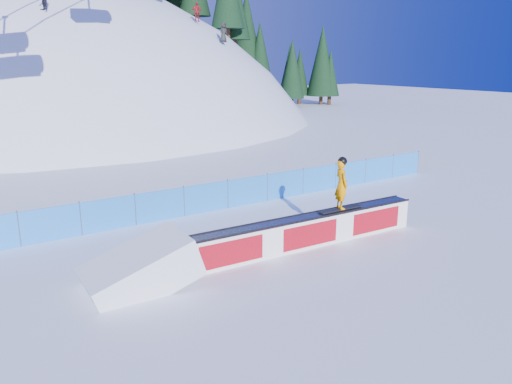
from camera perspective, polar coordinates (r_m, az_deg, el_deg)
ground at (r=18.01m, az=6.85°, el=-4.81°), size 160.00×160.00×0.00m
snow_hill at (r=60.90m, az=-20.50°, el=-9.29°), size 64.00×64.00×64.00m
treeline at (r=65.39m, az=-0.53°, el=17.88°), size 23.46×11.97×21.19m
safety_fence at (r=21.29m, az=-0.93°, el=0.12°), size 22.05×0.05×1.30m
rail_box at (r=16.60m, az=5.65°, el=-4.55°), size 9.01×0.98×1.08m
snow_ramp at (r=14.38m, az=-12.96°, el=-10.36°), size 3.19×2.07×1.95m
snowboarder at (r=17.08m, az=9.74°, el=0.93°), size 1.76×0.71×1.83m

